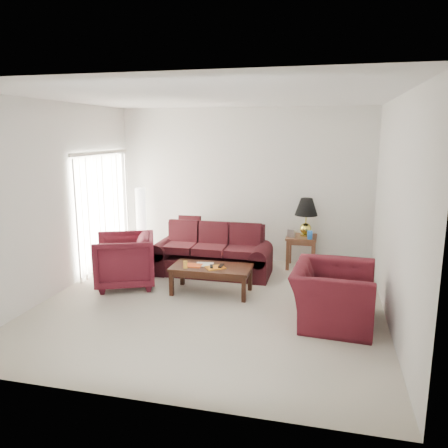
# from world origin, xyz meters

# --- Properties ---
(floor) EXTENTS (5.00, 5.00, 0.00)m
(floor) POSITION_xyz_m (0.00, 0.00, 0.00)
(floor) COLOR beige
(floor) RESTS_ON ground
(blinds) EXTENTS (0.10, 2.00, 2.16)m
(blinds) POSITION_xyz_m (-2.42, 1.30, 1.08)
(blinds) COLOR silver
(blinds) RESTS_ON ground
(sofa) EXTENTS (2.20, 1.11, 0.87)m
(sofa) POSITION_xyz_m (-0.36, 1.39, 0.43)
(sofa) COLOR black
(sofa) RESTS_ON ground
(throw_pillow) EXTENTS (0.44, 0.23, 0.45)m
(throw_pillow) POSITION_xyz_m (-1.00, 2.07, 0.70)
(throw_pillow) COLOR black
(throw_pillow) RESTS_ON sofa
(end_table) EXTENTS (0.57, 0.57, 0.61)m
(end_table) POSITION_xyz_m (1.19, 2.15, 0.31)
(end_table) COLOR #4E241A
(end_table) RESTS_ON ground
(table_lamp) EXTENTS (0.51, 0.51, 0.71)m
(table_lamp) POSITION_xyz_m (1.26, 2.19, 0.97)
(table_lamp) COLOR gold
(table_lamp) RESTS_ON end_table
(clock) EXTENTS (0.15, 0.11, 0.15)m
(clock) POSITION_xyz_m (1.00, 2.03, 0.68)
(clock) COLOR white
(clock) RESTS_ON end_table
(blue_canister) EXTENTS (0.10, 0.10, 0.15)m
(blue_canister) POSITION_xyz_m (1.35, 1.95, 0.69)
(blue_canister) COLOR #1B56AF
(blue_canister) RESTS_ON end_table
(picture_frame) EXTENTS (0.12, 0.15, 0.05)m
(picture_frame) POSITION_xyz_m (1.02, 2.27, 0.69)
(picture_frame) COLOR silver
(picture_frame) RESTS_ON end_table
(floor_lamp) EXTENTS (0.25, 0.25, 1.45)m
(floor_lamp) POSITION_xyz_m (-2.03, 2.09, 0.73)
(floor_lamp) COLOR silver
(floor_lamp) RESTS_ON ground
(armchair_left) EXTENTS (1.25, 1.24, 0.88)m
(armchair_left) POSITION_xyz_m (-1.60, 0.43, 0.44)
(armchair_left) COLOR #47101A
(armchair_left) RESTS_ON ground
(armchair_right) EXTENTS (1.13, 1.27, 0.78)m
(armchair_right) POSITION_xyz_m (1.76, -0.24, 0.39)
(armchair_right) COLOR #440F17
(armchair_right) RESTS_ON ground
(coffee_table) EXTENTS (1.40, 1.02, 0.44)m
(coffee_table) POSITION_xyz_m (-0.11, 0.44, 0.22)
(coffee_table) COLOR black
(coffee_table) RESTS_ON ground
(magazine_red) EXTENTS (0.28, 0.22, 0.02)m
(magazine_red) POSITION_xyz_m (-0.40, 0.40, 0.45)
(magazine_red) COLOR #C84114
(magazine_red) RESTS_ON coffee_table
(magazine_white) EXTENTS (0.30, 0.24, 0.02)m
(magazine_white) POSITION_xyz_m (-0.24, 0.50, 0.45)
(magazine_white) COLOR silver
(magazine_white) RESTS_ON coffee_table
(magazine_orange) EXTENTS (0.36, 0.34, 0.02)m
(magazine_orange) POSITION_xyz_m (-0.02, 0.37, 0.45)
(magazine_orange) COLOR orange
(magazine_orange) RESTS_ON coffee_table
(remote_a) EXTENTS (0.09, 0.17, 0.02)m
(remote_a) POSITION_xyz_m (-0.08, 0.36, 0.47)
(remote_a) COLOR black
(remote_a) RESTS_ON coffee_table
(remote_b) EXTENTS (0.06, 0.18, 0.02)m
(remote_b) POSITION_xyz_m (0.05, 0.43, 0.47)
(remote_b) COLOR black
(remote_b) RESTS_ON coffee_table
(yellow_glass) EXTENTS (0.07, 0.07, 0.11)m
(yellow_glass) POSITION_xyz_m (-0.48, 0.27, 0.50)
(yellow_glass) COLOR yellow
(yellow_glass) RESTS_ON coffee_table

